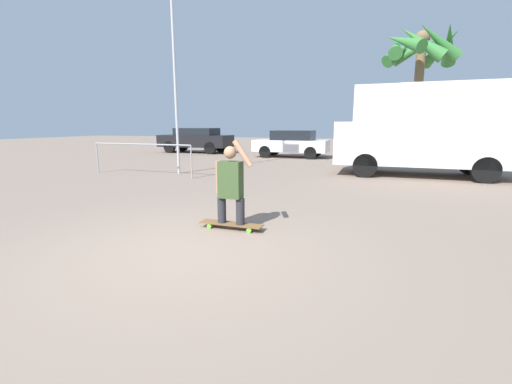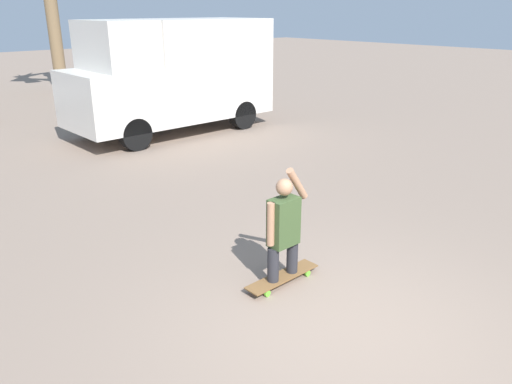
# 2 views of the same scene
# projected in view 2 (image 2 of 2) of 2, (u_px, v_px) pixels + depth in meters

# --- Properties ---
(ground_plane) EXTENTS (80.00, 80.00, 0.00)m
(ground_plane) POSITION_uv_depth(u_px,v_px,m) (345.00, 328.00, 5.29)
(ground_plane) COLOR gray
(skateboard) EXTENTS (1.06, 0.24, 0.10)m
(skateboard) POSITION_uv_depth(u_px,v_px,m) (282.00, 277.00, 6.14)
(skateboard) COLOR brown
(skateboard) RESTS_ON ground_plane
(person_skateboarder) EXTENTS (0.64, 0.22, 1.37)m
(person_skateboarder) POSITION_uv_depth(u_px,v_px,m) (283.00, 225.00, 5.90)
(person_skateboarder) COLOR #28282D
(person_skateboarder) RESTS_ON skateboard
(camper_van) EXTENTS (5.45, 2.18, 2.93)m
(camper_van) POSITION_uv_depth(u_px,v_px,m) (174.00, 73.00, 13.21)
(camper_van) COLOR black
(camper_van) RESTS_ON ground_plane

